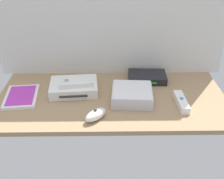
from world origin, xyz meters
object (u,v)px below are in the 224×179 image
(game_console, at_px, (74,87))
(remote_nunchuk, at_px, (96,115))
(remote_wand, at_px, (181,102))
(mini_computer, at_px, (132,94))
(game_case, at_px, (22,96))
(remote_classic_pad, at_px, (76,82))
(network_router, at_px, (147,77))

(game_console, relative_size, remote_nunchuk, 2.16)
(remote_nunchuk, bearing_deg, remote_wand, 58.82)
(mini_computer, distance_m, remote_nunchuk, 0.21)
(game_case, bearing_deg, remote_nunchuk, -32.32)
(remote_wand, distance_m, remote_classic_pad, 0.46)
(game_console, bearing_deg, remote_classic_pad, -45.68)
(network_router, xyz_separation_m, remote_wand, (0.12, -0.22, -0.00))
(remote_nunchuk, bearing_deg, game_case, -163.08)
(mini_computer, xyz_separation_m, remote_classic_pad, (-0.24, 0.06, 0.03))
(game_console, distance_m, mini_computer, 0.27)
(mini_computer, distance_m, game_case, 0.48)
(game_case, height_order, remote_nunchuk, remote_nunchuk)
(game_console, height_order, mini_computer, mini_computer)
(game_console, xyz_separation_m, game_case, (-0.22, -0.05, -0.01))
(game_console, height_order, remote_classic_pad, remote_classic_pad)
(mini_computer, bearing_deg, game_console, 163.61)
(mini_computer, height_order, remote_nunchuk, mini_computer)
(mini_computer, height_order, game_case, mini_computer)
(game_case, height_order, remote_classic_pad, remote_classic_pad)
(remote_wand, xyz_separation_m, remote_nunchuk, (-0.35, -0.10, 0.01))
(game_case, bearing_deg, mini_computer, -8.48)
(mini_computer, bearing_deg, remote_wand, -12.58)
(remote_classic_pad, bearing_deg, remote_wand, -22.47)
(mini_computer, relative_size, remote_nunchuk, 1.76)
(game_console, xyz_separation_m, network_router, (0.34, 0.10, -0.00))
(network_router, bearing_deg, game_case, -162.18)
(game_console, bearing_deg, remote_wand, -19.23)
(remote_classic_pad, bearing_deg, network_router, 10.42)
(mini_computer, relative_size, network_router, 0.98)
(game_case, xyz_separation_m, remote_nunchuk, (0.33, -0.17, 0.01))
(remote_wand, relative_size, remote_classic_pad, 0.97)
(network_router, bearing_deg, remote_classic_pad, -158.43)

